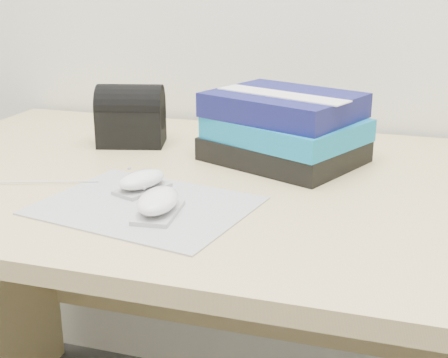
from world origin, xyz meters
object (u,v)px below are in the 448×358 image
(desk, at_px, (307,290))
(pouch, at_px, (131,116))
(mouse_front, at_px, (158,203))
(book_stack, at_px, (285,128))
(mouse_rear, at_px, (142,181))

(desk, height_order, pouch, pouch)
(mouse_front, distance_m, book_stack, 0.36)
(mouse_rear, distance_m, book_stack, 0.31)
(mouse_rear, xyz_separation_m, mouse_front, (0.07, -0.09, 0.00))
(mouse_rear, bearing_deg, mouse_front, -53.26)
(mouse_rear, height_order, mouse_front, mouse_front)
(pouch, bearing_deg, mouse_rear, -61.73)
(desk, height_order, book_stack, book_stack)
(mouse_rear, relative_size, mouse_front, 0.97)
(mouse_front, relative_size, book_stack, 0.32)
(mouse_front, relative_size, pouch, 0.70)
(book_stack, bearing_deg, mouse_front, -109.63)
(book_stack, distance_m, pouch, 0.33)
(desk, bearing_deg, book_stack, 134.57)
(desk, bearing_deg, mouse_rear, -145.18)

